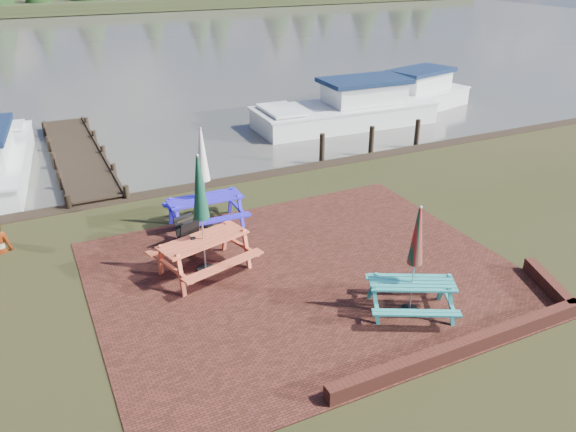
{
  "coord_description": "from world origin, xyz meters",
  "views": [
    {
      "loc": [
        -4.98,
        -8.4,
        6.51
      ],
      "look_at": [
        0.06,
        2.02,
        1.0
      ],
      "focal_mm": 35.0,
      "sensor_mm": 36.0,
      "label": 1
    }
  ],
  "objects_px": {
    "chalkboard": "(188,234)",
    "boat_near": "(348,111)",
    "picnic_table_teal": "(413,277)",
    "picnic_table_blue": "(205,193)",
    "jetty": "(78,155)",
    "picnic_table_red": "(203,234)",
    "boat_far": "(411,98)"
  },
  "relations": [
    {
      "from": "picnic_table_teal",
      "to": "boat_near",
      "type": "relative_size",
      "value": 0.3
    },
    {
      "from": "picnic_table_red",
      "to": "picnic_table_blue",
      "type": "xyz_separation_m",
      "value": [
        0.76,
        2.2,
        -0.04
      ]
    },
    {
      "from": "picnic_table_red",
      "to": "picnic_table_blue",
      "type": "height_order",
      "value": "picnic_table_red"
    },
    {
      "from": "picnic_table_teal",
      "to": "picnic_table_red",
      "type": "height_order",
      "value": "picnic_table_red"
    },
    {
      "from": "boat_far",
      "to": "boat_near",
      "type": "bearing_deg",
      "value": 87.52
    },
    {
      "from": "chalkboard",
      "to": "boat_far",
      "type": "bearing_deg",
      "value": 14.42
    },
    {
      "from": "picnic_table_red",
      "to": "jetty",
      "type": "relative_size",
      "value": 0.3
    },
    {
      "from": "jetty",
      "to": "boat_far",
      "type": "bearing_deg",
      "value": 3.1
    },
    {
      "from": "picnic_table_blue",
      "to": "jetty",
      "type": "bearing_deg",
      "value": 109.25
    },
    {
      "from": "picnic_table_teal",
      "to": "boat_far",
      "type": "distance_m",
      "value": 16.55
    },
    {
      "from": "chalkboard",
      "to": "boat_near",
      "type": "xyz_separation_m",
      "value": [
        9.32,
        8.04,
        -0.01
      ]
    },
    {
      "from": "picnic_table_red",
      "to": "picnic_table_blue",
      "type": "distance_m",
      "value": 2.33
    },
    {
      "from": "picnic_table_teal",
      "to": "picnic_table_red",
      "type": "relative_size",
      "value": 0.84
    },
    {
      "from": "chalkboard",
      "to": "boat_near",
      "type": "relative_size",
      "value": 0.11
    },
    {
      "from": "picnic_table_red",
      "to": "boat_near",
      "type": "xyz_separation_m",
      "value": [
        9.27,
        9.16,
        -0.54
      ]
    },
    {
      "from": "picnic_table_red",
      "to": "boat_near",
      "type": "bearing_deg",
      "value": 29.0
    },
    {
      "from": "picnic_table_blue",
      "to": "boat_near",
      "type": "distance_m",
      "value": 11.01
    },
    {
      "from": "picnic_table_blue",
      "to": "boat_near",
      "type": "height_order",
      "value": "picnic_table_blue"
    },
    {
      "from": "picnic_table_teal",
      "to": "chalkboard",
      "type": "distance_m",
      "value": 5.42
    },
    {
      "from": "chalkboard",
      "to": "jetty",
      "type": "bearing_deg",
      "value": 81.07
    },
    {
      "from": "picnic_table_blue",
      "to": "chalkboard",
      "type": "bearing_deg",
      "value": -125.75
    },
    {
      "from": "chalkboard",
      "to": "boat_near",
      "type": "bearing_deg",
      "value": 21.31
    },
    {
      "from": "boat_far",
      "to": "picnic_table_teal",
      "type": "bearing_deg",
      "value": 128.58
    },
    {
      "from": "jetty",
      "to": "boat_far",
      "type": "height_order",
      "value": "boat_far"
    },
    {
      "from": "picnic_table_teal",
      "to": "jetty",
      "type": "height_order",
      "value": "picnic_table_teal"
    },
    {
      "from": "picnic_table_red",
      "to": "boat_far",
      "type": "distance_m",
      "value": 16.49
    },
    {
      "from": "picnic_table_red",
      "to": "jetty",
      "type": "height_order",
      "value": "picnic_table_red"
    },
    {
      "from": "picnic_table_blue",
      "to": "chalkboard",
      "type": "relative_size",
      "value": 3.12
    },
    {
      "from": "boat_near",
      "to": "chalkboard",
      "type": "bearing_deg",
      "value": 132.92
    },
    {
      "from": "picnic_table_blue",
      "to": "picnic_table_teal",
      "type": "bearing_deg",
      "value": -65.22
    },
    {
      "from": "chalkboard",
      "to": "boat_far",
      "type": "relative_size",
      "value": 0.13
    },
    {
      "from": "boat_near",
      "to": "picnic_table_teal",
      "type": "bearing_deg",
      "value": 155.87
    }
  ]
}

